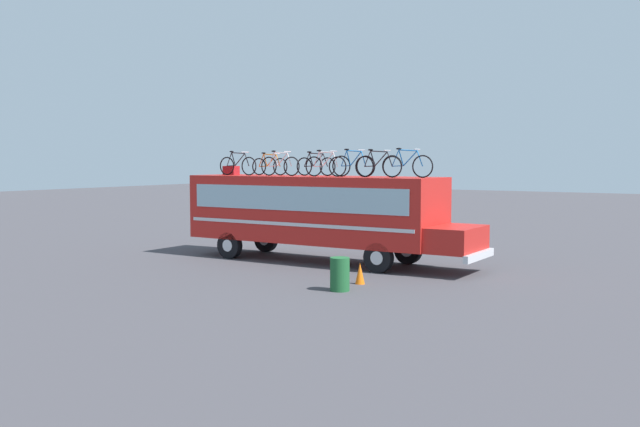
{
  "coord_description": "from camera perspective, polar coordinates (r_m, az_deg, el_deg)",
  "views": [
    {
      "loc": [
        13.6,
        -21.16,
        3.64
      ],
      "look_at": [
        0.29,
        0.0,
        1.72
      ],
      "focal_mm": 39.49,
      "sensor_mm": 36.0,
      "label": 1
    }
  ],
  "objects": [
    {
      "name": "ground_plane",
      "position": [
        25.41,
        -0.56,
        -3.85
      ],
      "size": [
        120.0,
        120.0,
        0.0
      ],
      "primitive_type": "plane",
      "color": "#423F44"
    },
    {
      "name": "bus",
      "position": [
        25.09,
        -0.09,
        0.23
      ],
      "size": [
        11.01,
        2.59,
        3.05
      ],
      "color": "red",
      "rests_on": "ground"
    },
    {
      "name": "luggage_bag_1",
      "position": [
        27.41,
        -7.21,
        3.48
      ],
      "size": [
        0.55,
        0.38,
        0.34
      ],
      "primitive_type": "cube",
      "color": "maroon",
      "rests_on": "bus"
    },
    {
      "name": "rooftop_bicycle_1",
      "position": [
        26.71,
        -6.68,
        3.92
      ],
      "size": [
        1.75,
        0.44,
        0.92
      ],
      "color": "black",
      "rests_on": "bus"
    },
    {
      "name": "rooftop_bicycle_2",
      "position": [
        26.55,
        -4.12,
        3.89
      ],
      "size": [
        1.63,
        0.44,
        0.87
      ],
      "color": "black",
      "rests_on": "bus"
    },
    {
      "name": "rooftop_bicycle_3",
      "position": [
        25.57,
        -3.26,
        3.93
      ],
      "size": [
        1.7,
        0.44,
        0.93
      ],
      "color": "black",
      "rests_on": "bus"
    },
    {
      "name": "rooftop_bicycle_4",
      "position": [
        25.61,
        -0.36,
        3.91
      ],
      "size": [
        1.68,
        0.44,
        0.9
      ],
      "color": "black",
      "rests_on": "bus"
    },
    {
      "name": "rooftop_bicycle_5",
      "position": [
        24.39,
        0.45,
        3.92
      ],
      "size": [
        1.66,
        0.44,
        0.93
      ],
      "color": "black",
      "rests_on": "bus"
    },
    {
      "name": "rooftop_bicycle_6",
      "position": [
        24.13,
        2.72,
        3.94
      ],
      "size": [
        1.69,
        0.44,
        0.97
      ],
      "color": "black",
      "rests_on": "bus"
    },
    {
      "name": "rooftop_bicycle_7",
      "position": [
        23.53,
        4.73,
        3.9
      ],
      "size": [
        1.75,
        0.44,
        0.95
      ],
      "color": "black",
      "rests_on": "bus"
    },
    {
      "name": "rooftop_bicycle_8",
      "position": [
        23.2,
        7.06,
        3.9
      ],
      "size": [
        1.83,
        0.44,
        0.98
      ],
      "color": "black",
      "rests_on": "bus"
    },
    {
      "name": "trash_bin",
      "position": [
        19.6,
        1.62,
        -4.94
      ],
      "size": [
        0.54,
        0.54,
        0.93
      ],
      "primitive_type": "cylinder",
      "color": "#1E592D",
      "rests_on": "ground"
    },
    {
      "name": "traffic_cone",
      "position": [
        20.72,
        3.26,
        -4.86
      ],
      "size": [
        0.29,
        0.29,
        0.63
      ],
      "primitive_type": "cone",
      "color": "orange",
      "rests_on": "ground"
    }
  ]
}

